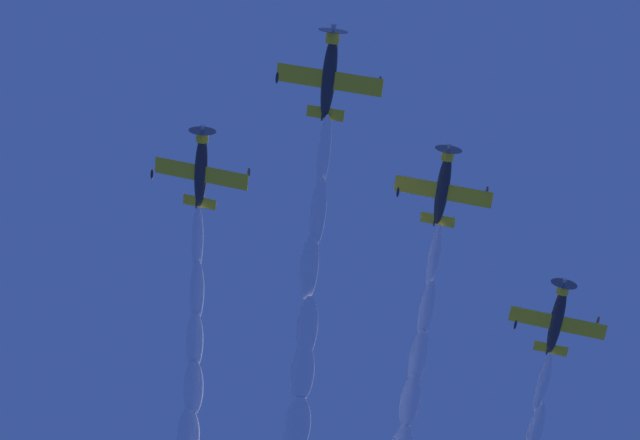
{
  "coord_description": "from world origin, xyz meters",
  "views": [
    {
      "loc": [
        19.01,
        -1.07,
        1.91
      ],
      "look_at": [
        -14.23,
        2.93,
        69.43
      ],
      "focal_mm": 49.42,
      "sensor_mm": 36.0,
      "label": 1
    }
  ],
  "objects_px": {
    "airplane_right_wingman": "(201,168)",
    "airplane_lead": "(329,74)",
    "airplane_slot_tail": "(557,317)",
    "airplane_left_wingman": "(443,186)"
  },
  "relations": [
    {
      "from": "airplane_lead",
      "to": "airplane_slot_tail",
      "type": "xyz_separation_m",
      "value": [
        -20.07,
        23.25,
        0.05
      ]
    },
    {
      "from": "airplane_right_wingman",
      "to": "airplane_lead",
      "type": "bearing_deg",
      "value": 43.04
    },
    {
      "from": "airplane_lead",
      "to": "airplane_right_wingman",
      "type": "xyz_separation_m",
      "value": [
        -10.51,
        -9.82,
        2.86
      ]
    },
    {
      "from": "airplane_slot_tail",
      "to": "airplane_lead",
      "type": "bearing_deg",
      "value": -49.19
    },
    {
      "from": "airplane_left_wingman",
      "to": "airplane_slot_tail",
      "type": "distance_m",
      "value": 16.17
    },
    {
      "from": "airplane_left_wingman",
      "to": "airplane_slot_tail",
      "type": "height_order",
      "value": "airplane_left_wingman"
    },
    {
      "from": "airplane_left_wingman",
      "to": "airplane_right_wingman",
      "type": "distance_m",
      "value": 21.04
    },
    {
      "from": "airplane_lead",
      "to": "airplane_slot_tail",
      "type": "distance_m",
      "value": 30.71
    },
    {
      "from": "airplane_left_wingman",
      "to": "airplane_right_wingman",
      "type": "xyz_separation_m",
      "value": [
        -0.9,
        -21.02,
        0.18
      ]
    },
    {
      "from": "airplane_slot_tail",
      "to": "airplane_left_wingman",
      "type": "bearing_deg",
      "value": -49.04
    }
  ]
}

